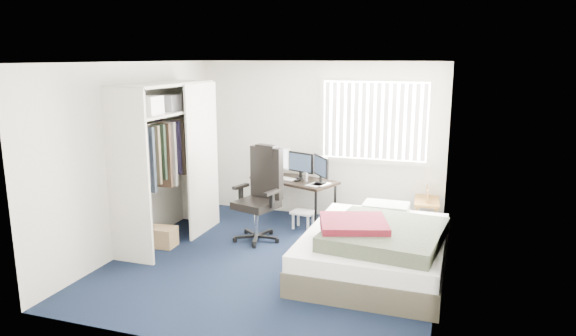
# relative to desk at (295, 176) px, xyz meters

# --- Properties ---
(ground) EXTENTS (4.20, 4.20, 0.00)m
(ground) POSITION_rel_desk_xyz_m (0.28, -1.75, -0.71)
(ground) COLOR black
(ground) RESTS_ON ground
(room_shell) EXTENTS (4.20, 4.20, 4.20)m
(room_shell) POSITION_rel_desk_xyz_m (0.28, -1.75, 0.80)
(room_shell) COLOR silver
(room_shell) RESTS_ON ground
(window_assembly) EXTENTS (1.72, 0.09, 1.32)m
(window_assembly) POSITION_rel_desk_xyz_m (1.18, 0.29, 0.89)
(window_assembly) COLOR white
(window_assembly) RESTS_ON ground
(closet) EXTENTS (0.64, 1.84, 2.22)m
(closet) POSITION_rel_desk_xyz_m (-1.39, -1.49, 0.64)
(closet) COLOR beige
(closet) RESTS_ON ground
(desk) EXTENTS (1.48, 1.07, 1.13)m
(desk) POSITION_rel_desk_xyz_m (0.00, 0.00, 0.00)
(desk) COLOR black
(desk) RESTS_ON ground
(office_chair) EXTENTS (0.79, 0.79, 1.34)m
(office_chair) POSITION_rel_desk_xyz_m (-0.20, -1.02, -0.19)
(office_chair) COLOR black
(office_chair) RESTS_ON ground
(footstool) EXTENTS (0.37, 0.31, 0.27)m
(footstool) POSITION_rel_desk_xyz_m (0.25, -0.41, -0.50)
(footstool) COLOR white
(footstool) RESTS_ON ground
(nightstand) EXTENTS (0.39, 0.72, 0.66)m
(nightstand) POSITION_rel_desk_xyz_m (2.03, 0.10, -0.29)
(nightstand) COLOR brown
(nightstand) RESTS_ON ground
(bed) EXTENTS (1.69, 2.24, 0.72)m
(bed) POSITION_rel_desk_xyz_m (1.54, -1.65, -0.41)
(bed) COLOR #443E31
(bed) RESTS_ON ground
(pine_box) EXTENTS (0.38, 0.29, 0.27)m
(pine_box) POSITION_rel_desk_xyz_m (-1.37, -1.75, -0.57)
(pine_box) COLOR tan
(pine_box) RESTS_ON ground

